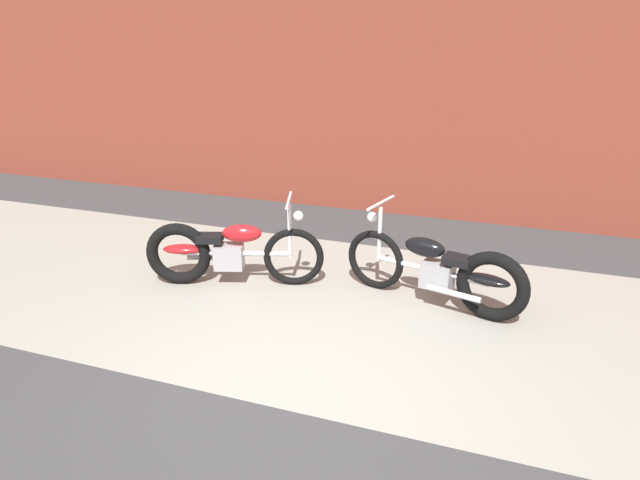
% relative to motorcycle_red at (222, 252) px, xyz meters
% --- Properties ---
extents(ground_plane, '(80.00, 80.00, 0.00)m').
position_rel_motorcycle_red_xyz_m(ground_plane, '(1.45, -1.83, -0.40)').
color(ground_plane, '#38383A').
extents(sidewalk_slab, '(36.00, 3.50, 0.01)m').
position_rel_motorcycle_red_xyz_m(sidewalk_slab, '(1.45, -0.08, -0.40)').
color(sidewalk_slab, gray).
rests_on(sidewalk_slab, ground).
extents(brick_building_wall, '(36.00, 0.50, 4.70)m').
position_rel_motorcycle_red_xyz_m(brick_building_wall, '(1.45, 3.37, 1.95)').
color(brick_building_wall, brown).
rests_on(brick_building_wall, ground).
extents(motorcycle_red, '(1.95, 0.83, 1.03)m').
position_rel_motorcycle_red_xyz_m(motorcycle_red, '(0.00, 0.00, 0.00)').
color(motorcycle_red, black).
rests_on(motorcycle_red, ground).
extents(motorcycle_black, '(1.96, 0.77, 1.03)m').
position_rel_motorcycle_red_xyz_m(motorcycle_black, '(2.44, 0.25, 0.00)').
color(motorcycle_black, black).
rests_on(motorcycle_black, ground).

